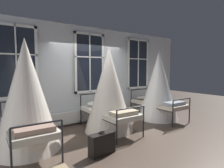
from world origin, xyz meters
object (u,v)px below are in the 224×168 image
(cot_first, at_px, (26,97))
(cot_second, at_px, (109,91))
(cot_third, at_px, (158,86))
(suitcase_dark, at_px, (102,144))

(cot_first, xyz_separation_m, cot_second, (2.15, 0.04, -0.03))
(cot_third, xyz_separation_m, suitcase_dark, (-3.08, -1.19, -0.91))
(cot_first, height_order, cot_third, cot_first)
(cot_second, distance_m, cot_third, 2.11)
(cot_second, height_order, suitcase_dark, cot_second)
(cot_third, bearing_deg, cot_second, 91.92)
(cot_second, bearing_deg, cot_third, -88.26)
(cot_first, bearing_deg, cot_third, -87.73)
(cot_third, distance_m, suitcase_dark, 3.43)
(cot_third, relative_size, suitcase_dark, 4.07)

